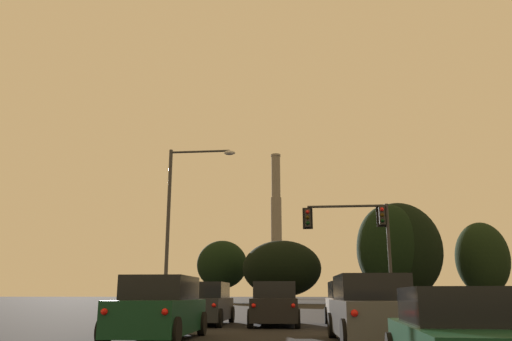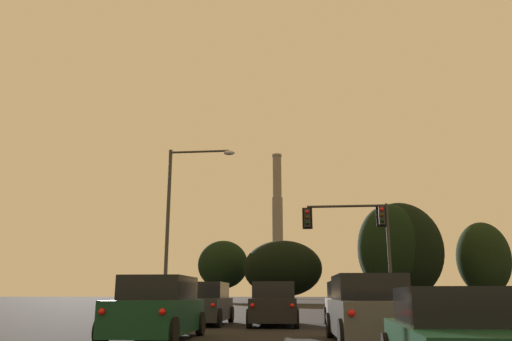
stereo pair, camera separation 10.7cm
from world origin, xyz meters
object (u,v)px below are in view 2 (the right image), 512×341
object	(u,v)px
suv_left_lane_second	(158,309)
street_lamp	(178,212)
traffic_light_overhead_right	(360,231)
suv_left_lane_front	(205,304)
smokestack	(278,240)
sedan_right_lane_third	(462,340)
suv_center_lane_front	(274,304)
suv_right_lane_second	(369,310)
suv_right_lane_front	(351,305)

from	to	relation	value
suv_left_lane_second	street_lamp	world-z (taller)	street_lamp
traffic_light_overhead_right	street_lamp	size ratio (longest dim) A/B	0.68
suv_left_lane_front	smokestack	xyz separation A→B (m)	(-5.82, 138.53, 17.61)
suv_left_lane_second	smokestack	world-z (taller)	smokestack
sedan_right_lane_third	suv_left_lane_second	xyz separation A→B (m)	(-6.78, 7.08, 0.23)
suv_center_lane_front	suv_left_lane_second	size ratio (longest dim) A/B	1.00
suv_left_lane_second	smokestack	bearing A→B (deg)	90.67
suv_left_lane_second	suv_right_lane_second	distance (m)	6.18
suv_center_lane_front	street_lamp	world-z (taller)	street_lamp
street_lamp	suv_left_lane_second	bearing A→B (deg)	-77.17
suv_right_lane_front	traffic_light_overhead_right	distance (m)	7.51
sedan_right_lane_third	suv_center_lane_front	size ratio (longest dim) A/B	0.96
sedan_right_lane_third	suv_center_lane_front	xyz separation A→B (m)	(-3.85, 14.68, 0.23)
suv_center_lane_front	smokestack	xyz separation A→B (m)	(-8.98, 138.77, 17.61)
suv_right_lane_front	suv_center_lane_front	world-z (taller)	same
suv_right_lane_front	smokestack	bearing A→B (deg)	93.33
suv_center_lane_front	smokestack	world-z (taller)	smokestack
sedan_right_lane_third	traffic_light_overhead_right	distance (m)	21.06
suv_left_lane_front	street_lamp	xyz separation A→B (m)	(-2.41, 3.76, 4.83)
suv_left_lane_front	traffic_light_overhead_right	size ratio (longest dim) A/B	0.78
suv_left_lane_second	suv_right_lane_front	bearing A→B (deg)	47.72
suv_left_lane_second	suv_right_lane_second	world-z (taller)	same
sedan_right_lane_third	suv_right_lane_front	world-z (taller)	suv_right_lane_front
suv_left_lane_front	suv_left_lane_second	bearing A→B (deg)	-89.68
sedan_right_lane_third	suv_center_lane_front	distance (m)	15.17
suv_right_lane_front	suv_left_lane_second	xyz separation A→B (m)	(-6.23, -7.27, 0.00)
suv_right_lane_front	traffic_light_overhead_right	bearing A→B (deg)	77.97
suv_left_lane_front	street_lamp	bearing A→B (deg)	121.28
suv_right_lane_front	suv_left_lane_second	distance (m)	9.57
suv_left_lane_second	smokestack	size ratio (longest dim) A/B	0.11
suv_left_lane_front	suv_right_lane_second	bearing A→B (deg)	-53.58
suv_right_lane_second	smokestack	distance (m)	148.33
suv_left_lane_front	street_lamp	distance (m)	6.58
suv_right_lane_second	street_lamp	world-z (taller)	street_lamp
traffic_light_overhead_right	suv_left_lane_front	bearing A→B (deg)	-143.02
suv_left_lane_front	suv_center_lane_front	world-z (taller)	same
suv_left_lane_second	sedan_right_lane_third	bearing A→B (deg)	-47.94
sedan_right_lane_third	smokestack	xyz separation A→B (m)	(-12.82, 153.44, 17.84)
suv_right_lane_front	suv_right_lane_second	distance (m)	7.68
suv_left_lane_front	suv_right_lane_front	xyz separation A→B (m)	(6.46, -0.57, 0.00)
suv_right_lane_second	traffic_light_overhead_right	size ratio (longest dim) A/B	0.79
suv_center_lane_front	traffic_light_overhead_right	xyz separation A→B (m)	(4.44, 5.97, 3.92)
suv_right_lane_second	traffic_light_overhead_right	bearing A→B (deg)	82.36
suv_left_lane_front	suv_right_lane_front	distance (m)	6.48
suv_left_lane_front	suv_center_lane_front	size ratio (longest dim) A/B	0.99
suv_left_lane_front	suv_center_lane_front	distance (m)	3.17
suv_left_lane_front	suv_right_lane_front	bearing A→B (deg)	-6.39
sedan_right_lane_third	traffic_light_overhead_right	world-z (taller)	traffic_light_overhead_right
suv_right_lane_second	traffic_light_overhead_right	distance (m)	14.56
street_lamp	suv_center_lane_front	bearing A→B (deg)	-35.69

